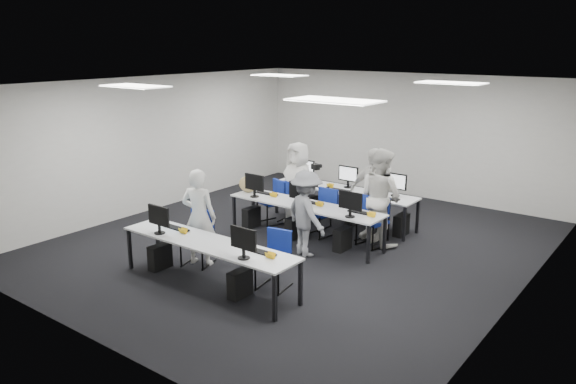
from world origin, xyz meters
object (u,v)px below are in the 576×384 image
Objects in this scene: chair_3 at (320,222)px; student_1 at (381,197)px; chair_0 at (198,248)px; chair_1 at (274,270)px; chair_7 at (372,226)px; photographer at (306,213)px; chair_6 at (333,217)px; chair_2 at (272,210)px; chair_4 at (373,231)px; student_2 at (298,183)px; desk_front at (208,245)px; desk_mid at (305,207)px; student_3 at (373,194)px; chair_5 at (291,208)px; student_0 at (199,217)px.

chair_3 is 0.48× the size of student_1.
chair_0 reaches higher than chair_3.
chair_1 is 2.79m from chair_7.
chair_1 is 0.58× the size of photographer.
chair_6 is 0.60× the size of photographer.
chair_7 reaches higher than chair_3.
chair_1 is at bearing -76.02° from chair_6.
chair_2 is 2.37m from chair_4.
student_1 is at bearing 38.00° from chair_0.
photographer is (0.39, -1.04, 0.50)m from chair_3.
desk_front is at bearing -69.93° from student_2.
student_3 reaches higher than desk_mid.
chair_1 is 0.98× the size of chair_5.
chair_6 is at bearing -179.55° from chair_4.
desk_mid is (0.00, 2.60, 0.00)m from desk_front.
chair_4 is (1.96, 2.62, -0.00)m from chair_0.
student_0 reaches higher than chair_0.
student_1 is (1.15, 0.30, 0.63)m from chair_3.
chair_7 is at bearing 5.23° from student_2.
chair_5 is 0.53× the size of student_2.
student_0 is (0.01, 0.04, 0.55)m from chair_0.
chair_6 is at bearing 94.60° from chair_1.
student_1 is 1.02× the size of student_3.
desk_front is at bearing -92.66° from chair_6.
chair_2 is 1.02× the size of chair_3.
chair_4 is 0.73m from student_3.
chair_3 is (0.84, 2.51, -0.01)m from chair_0.
student_2 is at bearing 17.74° from student_1.
student_2 is (0.17, 0.00, 0.57)m from chair_5.
photographer reaches higher than desk_mid.
chair_6 is (1.07, -0.03, 0.01)m from chair_5.
chair_7 is 1.54m from photographer.
chair_7 reaches higher than chair_0.
student_0 is at bearing 72.16° from photographer.
chair_1 reaches higher than desk_front.
student_3 is (1.89, 0.09, 0.60)m from chair_5.
chair_1 is at bearing -15.75° from chair_0.
student_1 reaches higher than chair_4.
desk_front is at bearing -49.12° from chair_2.
student_3 is at bearing 78.45° from chair_1.
photographer reaches higher than chair_6.
chair_6 is (1.34, 0.31, 0.01)m from chair_2.
chair_4 is 0.65m from student_1.
chair_2 is at bearing -10.44° from photographer.
desk_mid is 3.35× the size of chair_7.
photographer reaches higher than desk_front.
chair_3 is 0.51× the size of student_2.
chair_3 is at bearing -24.16° from chair_5.
chair_2 is at bearing 26.15° from student_1.
student_2 is (-0.76, 0.82, 0.18)m from desk_mid.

